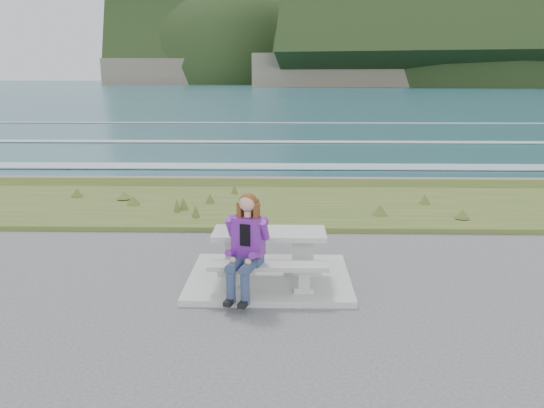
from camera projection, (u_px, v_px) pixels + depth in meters
name	position (u px, v px, depth m)	size (l,w,h in m)	color
concrete_slab	(269.00, 278.00, 8.65)	(2.60, 2.10, 0.10)	#AEADA8
picnic_table	(269.00, 241.00, 8.50)	(1.80, 0.75, 0.75)	#AEADA8
bench_landward	(268.00, 270.00, 7.87)	(1.80, 0.35, 0.45)	#AEADA8
bench_seaward	(270.00, 242.00, 9.24)	(1.80, 0.35, 0.45)	#AEADA8
grass_verge	(275.00, 208.00, 13.52)	(160.00, 4.50, 0.22)	#31531F
shore_drop	(277.00, 185.00, 16.34)	(160.00, 0.80, 2.20)	#716254
ocean	(281.00, 158.00, 33.46)	(1600.00, 1600.00, 0.09)	#215160
headland_range	(544.00, 68.00, 389.13)	(729.83, 363.95, 198.91)	#716254
seated_woman	(245.00, 260.00, 7.70)	(0.63, 0.86, 1.52)	navy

